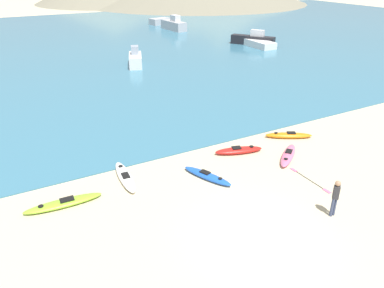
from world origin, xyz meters
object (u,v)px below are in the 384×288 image
kayak_on_sand_3 (289,135)px  moored_boat_1 (253,39)px  kayak_on_sand_1 (239,150)px  kayak_on_sand_5 (63,203)px  person_near_foreground (335,196)px  moored_boat_2 (160,21)px  kayak_on_sand_2 (207,176)px  moored_boat_3 (135,59)px  kayak_on_sand_4 (125,177)px  moored_boat_0 (259,44)px  loose_paddle (309,180)px  kayak_on_sand_0 (288,155)px  moored_boat_4 (174,25)px

kayak_on_sand_3 → moored_boat_1: (16.06, 24.87, 0.58)m
kayak_on_sand_1 → moored_boat_1: bearing=51.3°
kayak_on_sand_1 → kayak_on_sand_3: kayak_on_sand_1 is taller
kayak_on_sand_5 → person_near_foreground: person_near_foreground is taller
kayak_on_sand_3 → moored_boat_2: bearing=75.0°
kayak_on_sand_1 → kayak_on_sand_2: (-3.08, -1.58, -0.02)m
kayak_on_sand_2 → moored_boat_3: moored_boat_3 is taller
kayak_on_sand_4 → person_near_foreground: person_near_foreground is taller
kayak_on_sand_2 → kayak_on_sand_5: (-6.98, 1.10, -0.01)m
moored_boat_1 → moored_boat_2: bearing=98.3°
kayak_on_sand_3 → moored_boat_3: bearing=94.9°
kayak_on_sand_5 → person_near_foreground: 12.07m
kayak_on_sand_4 → kayak_on_sand_5: bearing=-165.0°
kayak_on_sand_2 → moored_boat_0: size_ratio=0.60×
moored_boat_3 → loose_paddle: size_ratio=1.42×
person_near_foreground → moored_boat_0: bearing=57.0°
kayak_on_sand_1 → moored_boat_2: moored_boat_2 is taller
moored_boat_0 → moored_boat_1: 1.54m
kayak_on_sand_0 → kayak_on_sand_2: size_ratio=0.92×
kayak_on_sand_1 → person_near_foreground: bearing=-89.0°
kayak_on_sand_1 → loose_paddle: 4.49m
kayak_on_sand_2 → moored_boat_2: bearing=68.2°
moored_boat_1 → moored_boat_4: size_ratio=0.98×
kayak_on_sand_2 → moored_boat_0: 34.04m
kayak_on_sand_3 → kayak_on_sand_4: size_ratio=0.86×
loose_paddle → moored_boat_3: bearing=88.5°
kayak_on_sand_5 → loose_paddle: kayak_on_sand_5 is taller
kayak_on_sand_3 → kayak_on_sand_5: (-14.05, -0.67, -0.03)m
kayak_on_sand_5 → moored_boat_3: (12.17, 22.42, 0.63)m
moored_boat_0 → moored_boat_2: 24.50m
kayak_on_sand_1 → kayak_on_sand_2: size_ratio=0.99×
kayak_on_sand_0 → moored_boat_2: bearing=73.6°
kayak_on_sand_3 → moored_boat_1: bearing=57.1°
moored_boat_1 → moored_boat_3: 18.21m
moored_boat_3 → kayak_on_sand_5: bearing=-118.5°
moored_boat_0 → loose_paddle: size_ratio=1.77×
loose_paddle → kayak_on_sand_5: bearing=161.7°
kayak_on_sand_2 → kayak_on_sand_3: (7.07, 1.77, 0.02)m
kayak_on_sand_2 → loose_paddle: 5.23m
moored_boat_0 → moored_boat_2: bearing=97.4°
kayak_on_sand_4 → moored_boat_4: 46.86m
loose_paddle → moored_boat_1: bearing=57.5°
kayak_on_sand_5 → loose_paddle: 12.08m
person_near_foreground → moored_boat_1: 37.68m
kayak_on_sand_2 → moored_boat_1: moored_boat_1 is taller
moored_boat_3 → kayak_on_sand_3: bearing=-85.1°
kayak_on_sand_2 → kayak_on_sand_0: bearing=-3.0°
kayak_on_sand_0 → moored_boat_1: (17.94, 26.92, 0.59)m
moored_boat_2 → moored_boat_4: (-0.52, -6.63, 0.30)m
moored_boat_1 → loose_paddle: (-18.64, -29.32, -0.74)m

